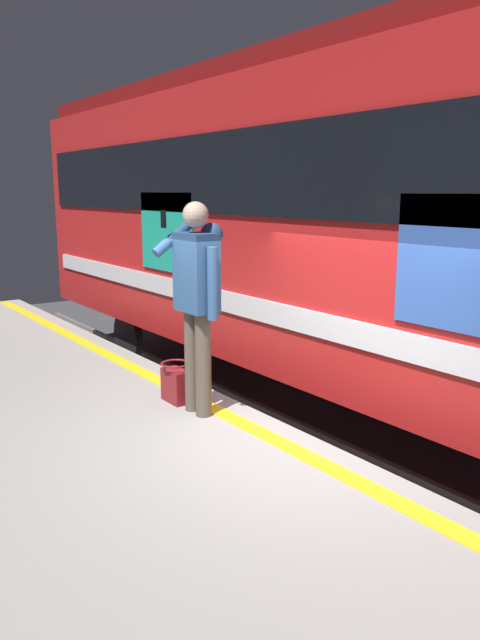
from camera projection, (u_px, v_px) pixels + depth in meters
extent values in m
plane|color=#3D3D3F|center=(296.00, 533.00, 5.29)|extent=(24.57, 24.57, 0.00)
cube|color=gray|center=(6.00, 588.00, 3.81)|extent=(15.43, 4.81, 0.96)
cube|color=yellow|center=(270.00, 437.00, 4.92)|extent=(15.12, 0.16, 0.01)
cube|color=slate|center=(407.00, 479.00, 6.12)|extent=(20.05, 0.08, 0.16)
cube|color=red|center=(376.00, 224.00, 6.98)|extent=(12.72, 2.94, 3.18)
cube|color=maroon|center=(383.00, 64.00, 6.62)|extent=(12.46, 2.70, 0.24)
cube|color=black|center=(276.00, 171.00, 6.01)|extent=(12.08, 0.03, 0.90)
cube|color=silver|center=(274.00, 314.00, 6.30)|extent=(12.08, 0.03, 0.24)
cube|color=#3359B2|center=(470.00, 265.00, 4.39)|extent=(1.31, 0.02, 1.01)
cube|color=#19A58C|center=(166.00, 232.00, 7.91)|extent=(1.31, 0.02, 1.01)
cylinder|color=black|center=(128.00, 336.00, 9.97)|extent=(0.84, 0.12, 0.84)
cylinder|color=black|center=(244.00, 319.00, 11.33)|extent=(0.84, 0.12, 0.84)
cylinder|color=brown|center=(203.00, 365.00, 5.32)|extent=(0.14, 0.14, 0.93)
cylinder|color=brown|center=(192.00, 360.00, 5.46)|extent=(0.14, 0.14, 0.93)
cube|color=#2D517F|center=(196.00, 272.00, 5.22)|extent=(0.40, 0.24, 0.68)
sphere|color=#2D517F|center=(212.00, 234.00, 5.25)|extent=(0.20, 0.20, 0.20)
sphere|color=beige|center=(196.00, 215.00, 5.12)|extent=(0.22, 0.22, 0.22)
cylinder|color=#2D517F|center=(213.00, 284.00, 5.04)|extent=(0.09, 0.09, 0.61)
cylinder|color=#2D517F|center=(174.00, 237.00, 5.30)|extent=(0.09, 0.42, 0.33)
cube|color=black|center=(163.00, 219.00, 5.21)|extent=(0.07, 0.02, 0.15)
cube|color=maroon|center=(176.00, 386.00, 5.74)|extent=(0.30, 0.16, 0.31)
torus|color=maroon|center=(175.00, 364.00, 5.69)|extent=(0.28, 0.28, 0.02)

